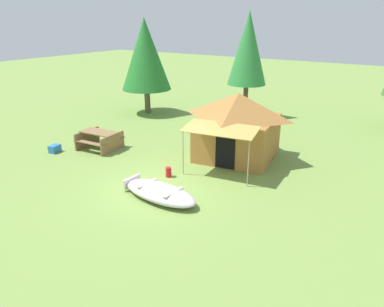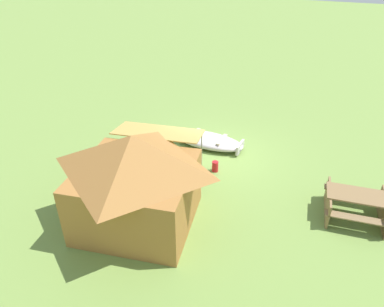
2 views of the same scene
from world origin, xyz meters
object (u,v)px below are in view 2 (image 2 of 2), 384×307
object	(u,v)px
beached_rowboat	(208,140)
fuel_can	(215,166)
picnic_table	(356,203)
canvas_cabin_tent	(136,179)

from	to	relation	value
beached_rowboat	fuel_can	world-z (taller)	beached_rowboat
beached_rowboat	picnic_table	size ratio (longest dim) A/B	1.60
beached_rowboat	picnic_table	distance (m)	5.58
fuel_can	canvas_cabin_tent	bearing A→B (deg)	69.26
beached_rowboat	picnic_table	world-z (taller)	picnic_table
canvas_cabin_tent	fuel_can	distance (m)	3.50
canvas_cabin_tent	beached_rowboat	bearing A→B (deg)	-94.79
picnic_table	fuel_can	xyz separation A→B (m)	(4.30, -0.77, -0.30)
picnic_table	fuel_can	size ratio (longest dim) A/B	4.85
canvas_cabin_tent	fuel_can	size ratio (longest dim) A/B	12.19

